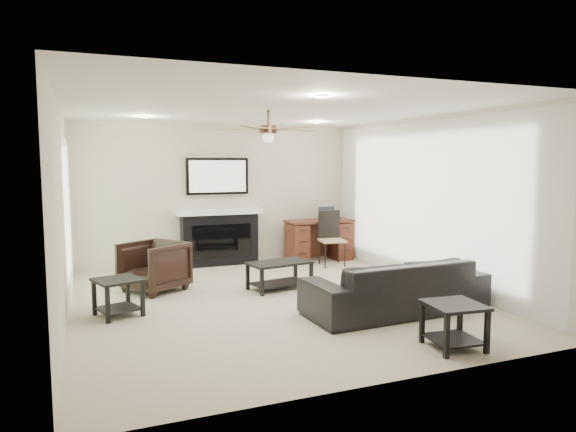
% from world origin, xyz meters
% --- Properties ---
extents(room_shell, '(5.50, 5.54, 2.52)m').
position_xyz_m(room_shell, '(0.19, 0.08, 1.68)').
color(room_shell, beige).
rests_on(room_shell, ground).
extents(sofa, '(2.28, 0.97, 0.66)m').
position_xyz_m(sofa, '(1.22, -1.05, 0.33)').
color(sofa, black).
rests_on(sofa, ground).
extents(armchair, '(1.07, 1.07, 0.71)m').
position_xyz_m(armchair, '(-1.38, 1.10, 0.36)').
color(armchair, black).
rests_on(armchair, ground).
extents(coffee_table, '(0.98, 0.65, 0.40)m').
position_xyz_m(coffee_table, '(0.32, 0.55, 0.20)').
color(coffee_table, black).
rests_on(coffee_table, ground).
extents(end_table_near, '(0.57, 0.57, 0.45)m').
position_xyz_m(end_table_near, '(1.07, -2.30, 0.23)').
color(end_table_near, black).
rests_on(end_table_near, ground).
extents(end_table_left, '(0.63, 0.63, 0.45)m').
position_xyz_m(end_table_left, '(-1.93, 0.05, 0.23)').
color(end_table_left, black).
rests_on(end_table_left, ground).
extents(fireplace_unit, '(1.52, 0.34, 1.91)m').
position_xyz_m(fireplace_unit, '(-0.04, 2.58, 0.95)').
color(fireplace_unit, black).
rests_on(fireplace_unit, ground).
extents(desk, '(1.22, 0.56, 0.76)m').
position_xyz_m(desk, '(1.78, 2.32, 0.38)').
color(desk, '#391A0E').
rests_on(desk, ground).
extents(desk_chair, '(0.48, 0.50, 0.97)m').
position_xyz_m(desk_chair, '(1.78, 1.77, 0.48)').
color(desk_chair, black).
rests_on(desk_chair, ground).
extents(laptop, '(0.33, 0.24, 0.23)m').
position_xyz_m(laptop, '(1.98, 2.30, 0.88)').
color(laptop, black).
rests_on(laptop, desk).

